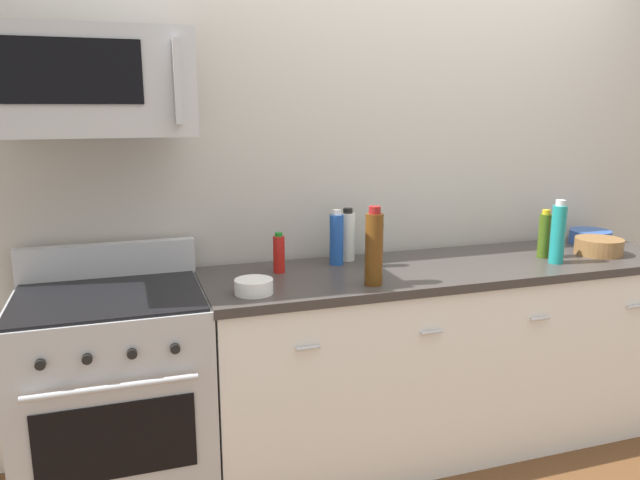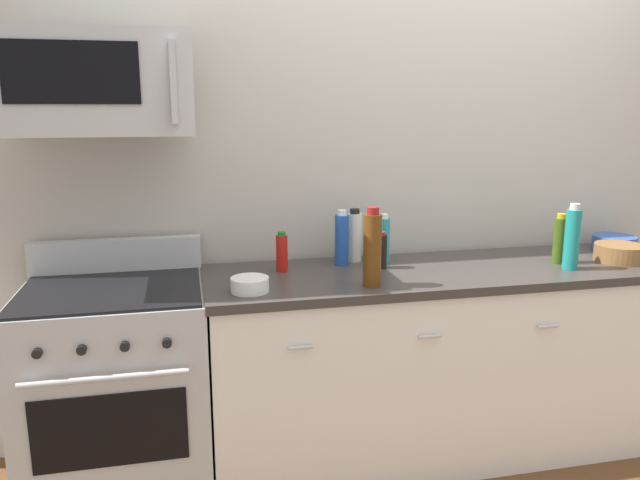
% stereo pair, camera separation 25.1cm
% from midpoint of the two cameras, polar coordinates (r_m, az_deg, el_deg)
% --- Properties ---
extents(ground_plane, '(6.57, 6.57, 0.00)m').
position_cam_midpoint_polar(ground_plane, '(3.32, 14.37, -18.04)').
color(ground_plane, brown).
extents(back_wall, '(5.48, 0.10, 2.70)m').
position_cam_midpoint_polar(back_wall, '(3.26, 12.39, 6.60)').
color(back_wall, '#B7B2A8').
rests_on(back_wall, ground_plane).
extents(counter_unit, '(2.39, 0.66, 0.92)m').
position_cam_midpoint_polar(counter_unit, '(3.12, 14.83, -10.72)').
color(counter_unit, white).
rests_on(counter_unit, ground_plane).
extents(range_oven, '(0.76, 0.69, 1.07)m').
position_cam_midpoint_polar(range_oven, '(2.81, -15.87, -13.25)').
color(range_oven, '#B7BABF').
rests_on(range_oven, ground_plane).
extents(microwave, '(0.74, 0.44, 0.40)m').
position_cam_midpoint_polar(microwave, '(2.59, -17.52, 13.77)').
color(microwave, '#B7BABF').
extents(bottle_dish_soap, '(0.06, 0.06, 0.24)m').
position_cam_midpoint_polar(bottle_dish_soap, '(2.98, 8.39, 0.04)').
color(bottle_dish_soap, teal).
rests_on(bottle_dish_soap, countertop_slab).
extents(bottle_hot_sauce_red, '(0.05, 0.05, 0.19)m').
position_cam_midpoint_polar(bottle_hot_sauce_red, '(2.78, -1.02, -1.22)').
color(bottle_hot_sauce_red, '#B21914').
rests_on(bottle_hot_sauce_red, countertop_slab).
extents(bottle_vinegar_white, '(0.07, 0.07, 0.26)m').
position_cam_midpoint_polar(bottle_vinegar_white, '(2.98, 5.66, 0.32)').
color(bottle_vinegar_white, silver).
rests_on(bottle_vinegar_white, countertop_slab).
extents(bottle_soy_sauce_dark, '(0.06, 0.06, 0.17)m').
position_cam_midpoint_polar(bottle_soy_sauce_dark, '(2.87, 8.22, -1.04)').
color(bottle_soy_sauce_dark, black).
rests_on(bottle_soy_sauce_dark, countertop_slab).
extents(bottle_sparkling_teal, '(0.07, 0.07, 0.31)m').
position_cam_midpoint_polar(bottle_sparkling_teal, '(3.09, 24.69, 0.12)').
color(bottle_sparkling_teal, '#197F7A').
rests_on(bottle_sparkling_teal, countertop_slab).
extents(bottle_olive_oil, '(0.06, 0.06, 0.24)m').
position_cam_midpoint_polar(bottle_olive_oil, '(3.19, 23.63, -0.00)').
color(bottle_olive_oil, '#385114').
rests_on(bottle_olive_oil, countertop_slab).
extents(bottle_soda_blue, '(0.07, 0.07, 0.27)m').
position_cam_midpoint_polar(bottle_soda_blue, '(2.90, 4.53, 0.07)').
color(bottle_soda_blue, '#1E4CA5').
rests_on(bottle_soda_blue, countertop_slab).
extents(bottle_wine_amber, '(0.08, 0.08, 0.34)m').
position_cam_midpoint_polar(bottle_wine_amber, '(2.56, 7.72, -0.88)').
color(bottle_wine_amber, '#59330F').
rests_on(bottle_wine_amber, countertop_slab).
extents(bowl_wooden_salad, '(0.24, 0.24, 0.08)m').
position_cam_midpoint_polar(bowl_wooden_salad, '(3.38, 28.16, -1.04)').
color(bowl_wooden_salad, brown).
rests_on(bowl_wooden_salad, countertop_slab).
extents(bowl_white_ceramic, '(0.16, 0.16, 0.06)m').
position_cam_midpoint_polar(bowl_white_ceramic, '(2.50, -3.73, -4.18)').
color(bowl_white_ceramic, white).
rests_on(bowl_white_ceramic, countertop_slab).
extents(bowl_blue_mixing, '(0.22, 0.22, 0.08)m').
position_cam_midpoint_polar(bowl_blue_mixing, '(3.62, 27.62, -0.21)').
color(bowl_blue_mixing, '#2D519E').
rests_on(bowl_blue_mixing, countertop_slab).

